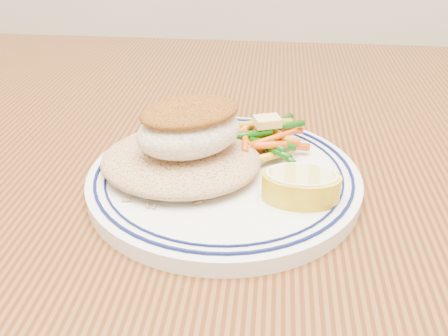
% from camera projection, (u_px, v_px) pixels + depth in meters
% --- Properties ---
extents(dining_table, '(1.50, 0.90, 0.75)m').
position_uv_depth(dining_table, '(209.00, 236.00, 0.56)').
color(dining_table, '#49240E').
rests_on(dining_table, ground).
extents(plate, '(0.25, 0.25, 0.02)m').
position_uv_depth(plate, '(224.00, 178.00, 0.47)').
color(plate, white).
rests_on(plate, dining_table).
extents(rice_pilaf, '(0.15, 0.13, 0.03)m').
position_uv_depth(rice_pilaf, '(181.00, 157.00, 0.46)').
color(rice_pilaf, '#A67C53').
rests_on(rice_pilaf, plate).
extents(fish_fillet, '(0.12, 0.11, 0.05)m').
position_uv_depth(fish_fillet, '(189.00, 127.00, 0.44)').
color(fish_fillet, beige).
rests_on(fish_fillet, rice_pilaf).
extents(vegetable_pile, '(0.10, 0.10, 0.03)m').
position_uv_depth(vegetable_pile, '(261.00, 138.00, 0.50)').
color(vegetable_pile, '#E34C0B').
rests_on(vegetable_pile, plate).
extents(butter_pat, '(0.03, 0.03, 0.01)m').
position_uv_depth(butter_pat, '(267.00, 121.00, 0.49)').
color(butter_pat, '#E0CC6D').
rests_on(butter_pat, vegetable_pile).
extents(lemon_wedge, '(0.07, 0.06, 0.03)m').
position_uv_depth(lemon_wedge, '(301.00, 185.00, 0.42)').
color(lemon_wedge, yellow).
rests_on(lemon_wedge, plate).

